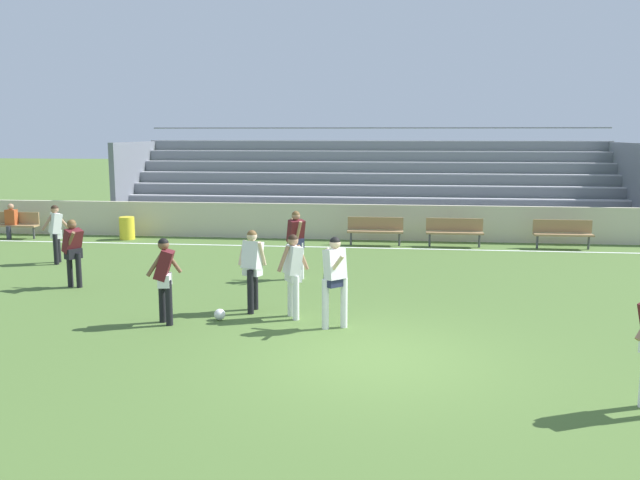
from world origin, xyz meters
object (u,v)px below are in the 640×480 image
at_px(bench_far_left, 563,231).
at_px(player_dark_pressing_high, 164,273).
at_px(player_white_dropping_back, 252,263).
at_px(player_white_wide_right, 293,269).
at_px(player_white_overlapping, 335,274).
at_px(bench_far_right, 375,228).
at_px(bleacher_stand, 371,183).
at_px(player_white_wide_left, 56,229).
at_px(trash_bin, 127,228).
at_px(player_dark_challenging, 73,247).
at_px(player_dark_deep_cover, 296,239).
at_px(soccer_ball, 220,314).
at_px(bench_centre_sideline, 13,222).
at_px(spectator_seated, 11,218).
at_px(bench_near_wall_gap, 454,230).

xyz_separation_m(bench_far_left, player_dark_pressing_high, (-9.51, -9.60, 0.44)).
bearing_deg(player_white_dropping_back, player_white_wide_right, -22.86).
bearing_deg(player_white_overlapping, player_dark_pressing_high, -178.65).
xyz_separation_m(bench_far_right, player_white_overlapping, (-0.42, -9.52, 0.49)).
distance_m(bleacher_stand, player_white_dropping_back, 12.69).
bearing_deg(player_white_wide_right, player_white_wide_left, 147.18).
bearing_deg(player_white_overlapping, trash_bin, 129.59).
xyz_separation_m(player_dark_challenging, player_white_wide_left, (-1.87, 2.74, 0.02)).
distance_m(bleacher_stand, player_white_wide_right, 12.96).
relative_size(bench_far_right, player_dark_deep_cover, 1.05).
distance_m(player_white_wide_right, soccer_ball, 1.69).
bearing_deg(bleacher_stand, bench_centre_sideline, -161.81).
height_order(spectator_seated, player_white_wide_right, player_white_wide_right).
distance_m(spectator_seated, player_white_wide_left, 5.52).
relative_size(player_dark_challenging, player_dark_deep_cover, 0.94).
relative_size(bleacher_stand, bench_far_right, 10.39).
xyz_separation_m(bleacher_stand, player_dark_deep_cover, (-1.46, -9.39, -0.68)).
bearing_deg(player_dark_challenging, bench_near_wall_gap, 36.33).
xyz_separation_m(bleacher_stand, player_white_dropping_back, (-1.87, -12.53, -0.70)).
height_order(bleacher_stand, player_white_dropping_back, bleacher_stand).
bearing_deg(bench_far_left, soccer_ball, -132.86).
xyz_separation_m(player_dark_pressing_high, player_dark_deep_cover, (1.87, 4.20, 0.04)).
xyz_separation_m(bench_centre_sideline, trash_bin, (4.00, 0.21, -0.16)).
xyz_separation_m(player_dark_challenging, player_dark_pressing_high, (3.18, -2.72, 0.03)).
distance_m(player_white_wide_left, soccer_ball, 7.92).
height_order(bench_centre_sideline, player_dark_pressing_high, player_dark_pressing_high).
bearing_deg(bench_far_left, bleacher_stand, 147.16).
bearing_deg(bench_far_right, player_dark_challenging, -134.78).
distance_m(bench_far_right, player_white_wide_left, 9.64).
distance_m(bench_far_right, player_dark_challenging, 9.70).
xyz_separation_m(bench_centre_sideline, player_white_dropping_back, (10.28, -8.54, 0.46)).
bearing_deg(bench_far_left, player_dark_pressing_high, -134.74).
bearing_deg(player_dark_deep_cover, player_dark_challenging, -163.69).
bearing_deg(bench_near_wall_gap, spectator_seated, -179.56).
relative_size(bleacher_stand, trash_bin, 24.23).
height_order(bench_far_left, bench_near_wall_gap, same).
bearing_deg(player_dark_deep_cover, soccer_ball, -103.54).
bearing_deg(player_dark_challenging, soccer_ball, -29.66).
height_order(player_dark_challenging, player_dark_pressing_high, player_dark_pressing_high).
xyz_separation_m(bleacher_stand, player_white_wide_right, (-0.98, -12.91, -0.72)).
height_order(bleacher_stand, player_white_wide_right, bleacher_stand).
relative_size(player_white_dropping_back, player_dark_deep_cover, 0.98).
xyz_separation_m(player_white_wide_right, player_white_wide_left, (-7.41, 4.78, -0.02)).
height_order(player_white_dropping_back, player_dark_pressing_high, player_white_dropping_back).
xyz_separation_m(bench_centre_sideline, player_white_overlapping, (12.05, -9.52, 0.49)).
distance_m(bench_centre_sideline, spectator_seated, 0.19).
distance_m(spectator_seated, player_white_dropping_back, 13.29).
height_order(player_white_dropping_back, player_white_wide_left, player_white_dropping_back).
distance_m(bench_far_left, trash_bin, 14.34).
distance_m(player_dark_challenging, player_dark_pressing_high, 4.19).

